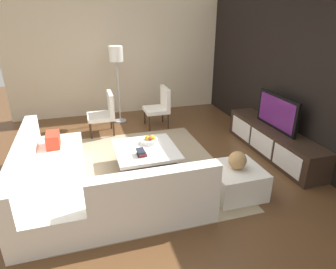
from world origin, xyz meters
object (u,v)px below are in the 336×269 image
Objects in this scene: decorative_ball at (237,160)px; book_stack at (141,153)px; floor_lamp at (116,59)px; accent_chair_far at (160,105)px; television at (277,112)px; fruit_bowl at (149,140)px; coffee_table at (146,158)px; accent_chair_near at (105,111)px; media_console at (273,141)px; sectional_couch at (85,184)px; ottoman at (235,181)px.

book_stack is at bearing -124.58° from decorative_ball.
accent_chair_far is (0.54, 0.83, -0.93)m from floor_lamp.
television is at bearing 43.80° from floor_lamp.
accent_chair_far is at bearing 158.94° from fruit_bowl.
accent_chair_near is (-1.75, -0.46, 0.29)m from coffee_table.
television reaches higher than fruit_bowl.
floor_lamp is 1.96× the size of accent_chair_far.
accent_chair_far is at bearing -141.36° from media_console.
accent_chair_near and accent_chair_far have the same top height.
sectional_couch reaches higher than ottoman.
sectional_couch is 8.82× the size of fruit_bowl.
coffee_table is at bearing -134.15° from decorative_ball.
ottoman reaches higher than coffee_table.
floor_lamp reaches higher than ottoman.
sectional_couch reaches higher than book_stack.
book_stack reaches higher than ottoman.
television reaches higher than accent_chair_near.
television is at bearing 42.92° from accent_chair_far.
coffee_table is at bearing 151.43° from book_stack.
television is 3.34m from accent_chair_near.
coffee_table is 1.45× the size of ottoman.
book_stack is at bearing -87.27° from television.
television is at bearing 57.85° from accent_chair_near.
floor_lamp is (-0.63, 0.38, 0.94)m from accent_chair_near.
decorative_ball reaches higher than fruit_bowl.
decorative_ball is at bearing 18.45° from floor_lamp.
accent_chair_near is 3.48× the size of decorative_ball.
fruit_bowl is (2.20, 0.19, -0.99)m from floor_lamp.
media_console is 1.55m from ottoman.
fruit_bowl is (-0.18, 0.10, 0.23)m from coffee_table.
ottoman is 0.33m from decorative_ball.
floor_lamp is (-2.48, -2.38, 1.17)m from media_console.
decorative_ball reaches higher than book_stack.
book_stack is at bearing 11.68° from accent_chair_near.
media_console is at bearing 126.49° from ottoman.
fruit_bowl is at bearing -16.79° from accent_chair_far.
sectional_couch is at bearing -80.86° from media_console.
television is at bearing 87.51° from coffee_table.
accent_chair_far reaches higher than media_console.
media_console is 2.63× the size of accent_chair_near.
media_console is 12.02× the size of book_stack.
decorative_ball is (3.40, 1.14, -0.90)m from floor_lamp.
media_console is 3.33m from accent_chair_near.
television is 1.57m from decorative_ball.
accent_chair_far is (-2.47, 1.72, 0.22)m from sectional_couch.
fruit_bowl is 0.32× the size of accent_chair_far.
fruit_bowl is at bearing 21.49° from accent_chair_near.
decorative_ball is (0.92, -1.24, 0.28)m from media_console.
fruit_bowl is 1.53m from decorative_ball.
accent_chair_far is 2.88m from decorative_ball.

